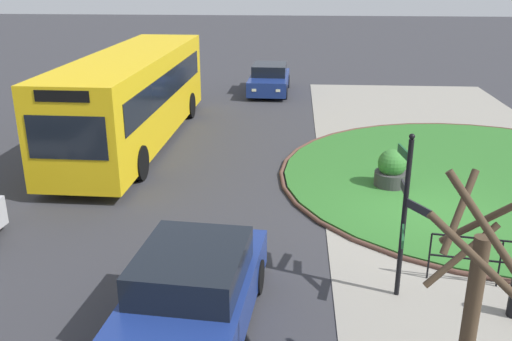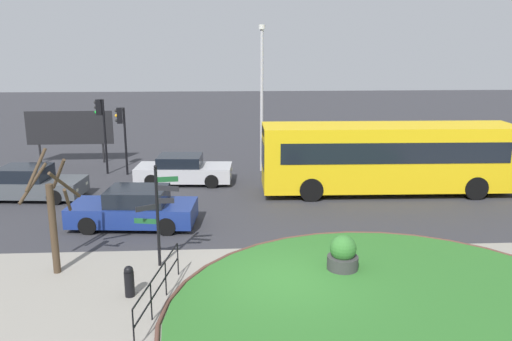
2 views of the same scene
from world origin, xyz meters
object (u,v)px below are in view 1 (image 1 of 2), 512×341
planter_near_signpost (392,171)px  car_trailing (269,79)px  bus_yellow (134,96)px  street_tree_bare (471,300)px  signpost_directional (405,208)px  car_oncoming (191,296)px

planter_near_signpost → car_trailing: bearing=17.7°
bus_yellow → street_tree_bare: bearing=33.8°
car_trailing → street_tree_bare: street_tree_bare is taller
signpost_directional → planter_near_signpost: 5.53m
signpost_directional → bus_yellow: (9.07, 7.36, -0.11)m
street_tree_bare → signpost_directional: bearing=5.5°
signpost_directional → car_trailing: 17.88m
bus_yellow → planter_near_signpost: bus_yellow is taller
car_trailing → planter_near_signpost: bearing=19.0°
street_tree_bare → bus_yellow: bearing=32.5°
signpost_directional → planter_near_signpost: bearing=-7.4°
car_trailing → car_oncoming: bearing=0.1°
signpost_directional → car_oncoming: (-1.34, 3.58, -1.09)m
street_tree_bare → planter_near_signpost: bearing=-2.9°
car_trailing → planter_near_signpost: size_ratio=3.77×
signpost_directional → car_trailing: size_ratio=0.74×
bus_yellow → car_trailing: size_ratio=2.63×
signpost_directional → car_oncoming: signpost_directional is taller
signpost_directional → street_tree_bare: street_tree_bare is taller
bus_yellow → car_oncoming: (-10.41, -3.77, -0.98)m
bus_yellow → street_tree_bare: 14.20m
car_oncoming → car_trailing: bearing=-176.2°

